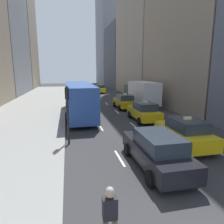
{
  "coord_description": "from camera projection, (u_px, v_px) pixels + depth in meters",
  "views": [
    {
      "loc": [
        -2.69,
        -1.4,
        4.42
      ],
      "look_at": [
        0.63,
        13.55,
        1.33
      ],
      "focal_mm": 32.0,
      "sensor_mm": 36.0,
      "label": 1
    }
  ],
  "objects": [
    {
      "name": "sidewalk_left",
      "position": [
        36.0,
        104.0,
        27.12
      ],
      "size": [
        8.0,
        66.0,
        0.15
      ],
      "primitive_type": "cube",
      "color": "gray",
      "rests_on": "ground"
    },
    {
      "name": "lane_markings",
      "position": [
        111.0,
        107.0,
        25.35
      ],
      "size": [
        5.72,
        56.0,
        0.01
      ],
      "color": "white",
      "rests_on": "ground"
    },
    {
      "name": "building_row_right",
      "position": [
        137.0,
        15.0,
        41.49
      ],
      "size": [
        6.0,
        79.91,
        36.22
      ],
      "color": "slate",
      "rests_on": "ground"
    },
    {
      "name": "taxi_lead",
      "position": [
        184.0,
        132.0,
        11.89
      ],
      "size": [
        2.02,
        4.4,
        1.87
      ],
      "color": "yellow",
      "rests_on": "ground"
    },
    {
      "name": "taxi_second",
      "position": [
        144.0,
        112.0,
        18.11
      ],
      "size": [
        2.02,
        4.4,
        1.87
      ],
      "color": "yellow",
      "rests_on": "ground"
    },
    {
      "name": "taxi_third",
      "position": [
        100.0,
        89.0,
        42.27
      ],
      "size": [
        2.02,
        4.4,
        1.87
      ],
      "color": "yellow",
      "rests_on": "ground"
    },
    {
      "name": "taxi_fourth",
      "position": [
        124.0,
        101.0,
        24.32
      ],
      "size": [
        2.02,
        4.4,
        1.87
      ],
      "color": "yellow",
      "rests_on": "ground"
    },
    {
      "name": "sedan_black_near",
      "position": [
        156.0,
        150.0,
        9.23
      ],
      "size": [
        2.02,
        4.93,
        1.71
      ],
      "color": "black",
      "rests_on": "ground"
    },
    {
      "name": "city_bus",
      "position": [
        79.0,
        98.0,
        20.31
      ],
      "size": [
        2.8,
        11.61,
        3.25
      ],
      "color": "#2D519E",
      "rests_on": "ground"
    },
    {
      "name": "box_truck",
      "position": [
        141.0,
        93.0,
        26.57
      ],
      "size": [
        2.58,
        8.4,
        3.15
      ],
      "color": "#262628",
      "rests_on": "ground"
    },
    {
      "name": "skateboarder",
      "position": [
        110.0,
        216.0,
        4.86
      ],
      "size": [
        0.36,
        0.8,
        1.75
      ],
      "color": "brown",
      "rests_on": "ground"
    },
    {
      "name": "traffic_light_pole",
      "position": [
        67.0,
        106.0,
        12.04
      ],
      "size": [
        0.24,
        0.42,
        3.6
      ],
      "color": "black",
      "rests_on": "ground"
    }
  ]
}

